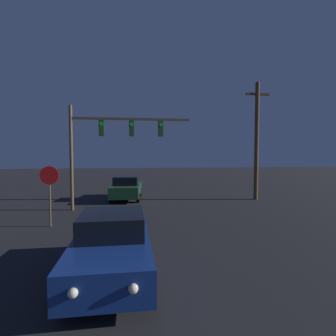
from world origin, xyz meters
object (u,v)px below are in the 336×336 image
traffic_signal_mast (109,138)px  stop_sign (50,184)px  car_far (126,188)px  utility_pole (257,139)px  car_near (112,246)px

traffic_signal_mast → stop_sign: 4.56m
car_far → utility_pole: size_ratio=0.55×
car_near → car_far: bearing=-91.0°
traffic_signal_mast → utility_pole: bearing=11.4°
car_near → traffic_signal_mast: bearing=-85.3°
car_near → stop_sign: 5.90m
traffic_signal_mast → stop_sign: size_ratio=2.57×
car_near → utility_pole: bearing=-131.6°
stop_sign → utility_pole: (11.82, 5.28, 2.28)m
car_near → traffic_signal_mast: (-0.80, 8.31, 3.24)m
stop_sign → car_far: bearing=64.9°
car_far → car_near: bearing=-86.1°
car_near → utility_pole: utility_pole is taller
car_far → traffic_signal_mast: size_ratio=0.65×
stop_sign → utility_pole: bearing=24.1°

